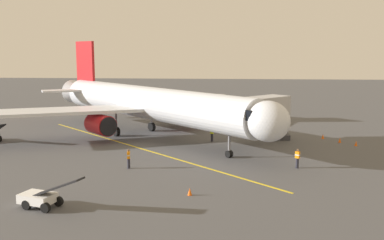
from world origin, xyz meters
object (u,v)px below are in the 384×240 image
object	(u,v)px
ground_crew_marshaller	(297,158)
safety_cone_wing_starboard	(190,192)
safety_cone_nose_left	(323,136)
safety_cone_nose_right	(356,143)
ground_crew_loader	(212,134)
belt_loader_near_nose	(41,197)
belt_loader_rear_apron	(201,107)
safety_cone_wing_port	(340,140)
ground_crew_wing_walker	(129,158)
airplane	(147,103)
tug_starboard_side	(177,114)
jet_bridge	(248,111)

from	to	relation	value
ground_crew_marshaller	safety_cone_wing_starboard	world-z (taller)	ground_crew_marshaller
safety_cone_nose_left	safety_cone_nose_right	world-z (taller)	same
ground_crew_loader	belt_loader_near_nose	distance (m)	24.71
belt_loader_near_nose	ground_crew_marshaller	bearing A→B (deg)	-147.68
belt_loader_rear_apron	safety_cone_wing_port	world-z (taller)	belt_loader_rear_apron
ground_crew_wing_walker	safety_cone_wing_starboard	world-z (taller)	ground_crew_wing_walker
belt_loader_near_nose	safety_cone_wing_starboard	bearing A→B (deg)	-160.70
belt_loader_near_nose	safety_cone_nose_left	distance (m)	34.11
airplane	safety_cone_wing_port	size ratio (longest dim) A/B	60.23
belt_loader_rear_apron	ground_crew_wing_walker	bearing A→B (deg)	84.22
tug_starboard_side	belt_loader_rear_apron	distance (m)	9.67
ground_crew_loader	safety_cone_nose_right	bearing A→B (deg)	175.68
safety_cone_nose_right	safety_cone_wing_starboard	world-z (taller)	same
safety_cone_nose_right	safety_cone_wing_starboard	size ratio (longest dim) A/B	1.00
ground_crew_wing_walker	safety_cone_wing_port	distance (m)	24.69
belt_loader_near_nose	belt_loader_rear_apron	size ratio (longest dim) A/B	1.01
ground_crew_marshaller	safety_cone_wing_port	bearing A→B (deg)	-119.21
jet_bridge	tug_starboard_side	world-z (taller)	jet_bridge
ground_crew_loader	ground_crew_marshaller	bearing A→B (deg)	125.76
ground_crew_loader	safety_cone_nose_right	distance (m)	15.68
belt_loader_rear_apron	jet_bridge	bearing A→B (deg)	104.12
jet_bridge	belt_loader_near_nose	bearing A→B (deg)	55.22
jet_bridge	belt_loader_near_nose	distance (m)	25.10
safety_cone_nose_left	safety_cone_nose_right	distance (m)	4.65
jet_bridge	safety_cone_wing_port	size ratio (longest dim) A/B	17.30
airplane	ground_crew_loader	world-z (taller)	airplane
tug_starboard_side	safety_cone_wing_port	bearing A→B (deg)	142.00
tug_starboard_side	belt_loader_rear_apron	size ratio (longest dim) A/B	0.58
tug_starboard_side	safety_cone_wing_port	xyz separation A→B (m)	(-20.15, 15.74, -0.43)
ground_crew_loader	tug_starboard_side	distance (m)	17.22
safety_cone_wing_starboard	jet_bridge	bearing A→B (deg)	-105.52
safety_cone_nose_right	belt_loader_near_nose	bearing A→B (deg)	39.45
belt_loader_rear_apron	safety_cone_nose_right	xyz separation A→B (m)	(-18.58, 26.62, -0.44)
safety_cone_nose_right	jet_bridge	bearing A→B (deg)	4.11
airplane	belt_loader_near_nose	world-z (taller)	airplane
ground_crew_wing_walker	safety_cone_wing_port	bearing A→B (deg)	-148.71
safety_cone_nose_left	safety_cone_nose_right	bearing A→B (deg)	126.17
airplane	ground_crew_loader	distance (m)	8.70
ground_crew_wing_walker	safety_cone_nose_left	xyz separation A→B (m)	(-19.66, -14.93, -0.61)
ground_crew_marshaller	belt_loader_near_nose	distance (m)	21.50
ground_crew_wing_walker	ground_crew_loader	xyz separation A→B (m)	(-6.78, -12.35, 0.00)
airplane	ground_crew_marshaller	world-z (taller)	airplane
safety_cone_wing_port	ground_crew_marshaller	bearing A→B (deg)	60.79
safety_cone_nose_left	safety_cone_wing_port	xyz separation A→B (m)	(-1.43, 2.11, 0.00)
belt_loader_rear_apron	safety_cone_wing_starboard	xyz separation A→B (m)	(-2.14, 44.61, -0.44)
jet_bridge	safety_cone_wing_starboard	world-z (taller)	jet_bridge
belt_loader_near_nose	ground_crew_loader	bearing A→B (deg)	-114.53
airplane	safety_cone_wing_port	world-z (taller)	airplane
airplane	safety_cone_nose_left	size ratio (longest dim) A/B	60.23
belt_loader_near_nose	safety_cone_wing_starboard	distance (m)	10.02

